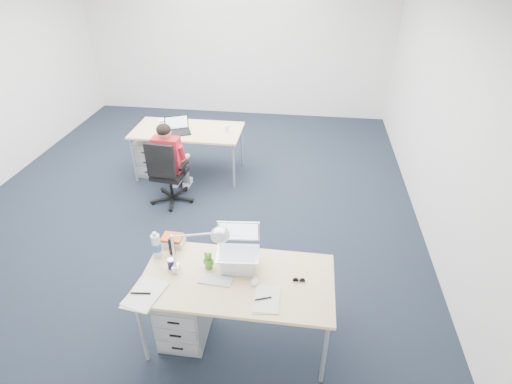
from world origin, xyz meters
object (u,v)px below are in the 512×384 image
Objects in this scene: silver_laptop at (238,249)px; desk_lamp at (191,249)px; headphones at (231,251)px; sunglasses at (299,280)px; water_bottle at (156,244)px; dark_laptop at (177,125)px; desk_near at (237,282)px; computer_mouse at (255,282)px; cordless_phone at (172,247)px; far_cup at (227,129)px; drawer_pedestal_far at (153,155)px; wireless_keyboard at (215,280)px; drawer_pedestal_near at (184,312)px; desk_far at (188,132)px; book_stack at (173,241)px; can_koozie at (171,264)px; bear_figurine at (208,260)px; seated_person at (172,160)px; office_chair at (170,185)px.

desk_lamp is (-0.36, -0.12, 0.07)m from silver_laptop.
headphones is at bearing 115.33° from silver_laptop.
silver_laptop is 0.57m from sunglasses.
water_bottle is 2.65m from dark_laptop.
desk_near is 16.22× the size of computer_mouse.
computer_mouse is (0.15, -0.04, 0.06)m from desk_near.
cordless_phone is 1.68× the size of far_cup.
cordless_phone is at bearing -65.30° from drawer_pedestal_far.
desk_lamp is at bearing 173.51° from computer_mouse.
dark_laptop reaches higher than drawer_pedestal_far.
headphones is at bearing 110.63° from desk_near.
drawer_pedestal_near is at bearing -179.53° from wireless_keyboard.
desk_near is 0.28m from silver_laptop.
silver_laptop reaches higher than desk_far.
computer_mouse is 0.49× the size of book_stack.
can_koozie is (-0.56, -0.10, -0.14)m from silver_laptop.
drawer_pedestal_near is at bearing -39.96° from water_bottle.
far_cup reaches higher than can_koozie.
bear_figurine reaches higher than far_cup.
desk_near is 2.61m from seated_person.
drawer_pedestal_near is at bearing -64.96° from drawer_pedestal_far.
cordless_phone reaches higher than wireless_keyboard.
book_stack is (-0.08, 0.30, -0.00)m from can_koozie.
headphones is 1.21× the size of bear_figurine.
desk_far is 0.72m from drawer_pedestal_far.
seated_person is 3.31× the size of dark_laptop.
headphones is at bearing 127.41° from computer_mouse.
dark_laptop is at bearing -168.56° from far_cup.
headphones is (1.15, -2.61, 0.06)m from desk_far.
silver_laptop is (0.47, 0.17, 0.65)m from drawer_pedestal_near.
bear_figurine is (0.49, -0.09, -0.04)m from water_bottle.
water_bottle is at bearing 140.80° from can_koozie.
cordless_phone is 2.65m from dark_laptop.
dark_laptop is at bearing 116.41° from wireless_keyboard.
computer_mouse is at bearing 5.56° from cordless_phone.
dark_laptop reaches higher than office_chair.
desk_far is 3.00m from bear_figurine.
can_koozie reaches higher than drawer_pedestal_near.
cordless_phone reaches higher than desk_far.
cordless_phone is at bearing 105.30° from can_koozie.
seated_person is at bearing -109.38° from dark_laptop.
desk_lamp is (0.94, -2.24, 0.42)m from seated_person.
desk_far is 5.84× the size of wireless_keyboard.
drawer_pedestal_near is 0.82m from silver_laptop.
dark_laptop is (-0.61, 2.58, -0.00)m from water_bottle.
cordless_phone is at bearing 152.89° from wireless_keyboard.
drawer_pedestal_far is 1.60× the size of dark_laptop.
wireless_keyboard is 0.36m from headphones.
silver_laptop is at bearing -65.82° from desk_far.
desk_lamp reaches higher than drawer_pedestal_near.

